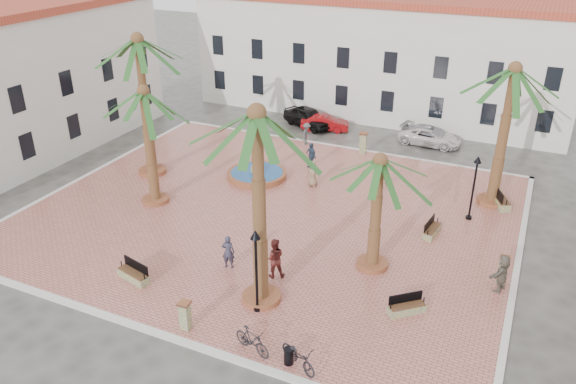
% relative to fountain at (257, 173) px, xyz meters
% --- Properties ---
extents(ground, '(120.00, 120.00, 0.00)m').
position_rel_fountain_xyz_m(ground, '(2.92, -3.80, -0.41)').
color(ground, '#56544F').
rests_on(ground, ground).
extents(plaza, '(26.00, 22.00, 0.15)m').
position_rel_fountain_xyz_m(plaza, '(2.92, -3.80, -0.34)').
color(plaza, '#C66F62').
rests_on(plaza, ground).
extents(kerb_n, '(26.30, 0.30, 0.16)m').
position_rel_fountain_xyz_m(kerb_n, '(2.92, 7.20, -0.33)').
color(kerb_n, silver).
rests_on(kerb_n, ground).
extents(kerb_s, '(26.30, 0.30, 0.16)m').
position_rel_fountain_xyz_m(kerb_s, '(2.92, -14.80, -0.33)').
color(kerb_s, silver).
rests_on(kerb_s, ground).
extents(kerb_e, '(0.30, 22.30, 0.16)m').
position_rel_fountain_xyz_m(kerb_e, '(15.92, -3.80, -0.33)').
color(kerb_e, silver).
rests_on(kerb_e, ground).
extents(kerb_w, '(0.30, 22.30, 0.16)m').
position_rel_fountain_xyz_m(kerb_w, '(-10.08, -3.80, -0.33)').
color(kerb_w, silver).
rests_on(kerb_w, ground).
extents(building_north, '(30.40, 7.40, 9.50)m').
position_rel_fountain_xyz_m(building_north, '(2.92, 16.19, 4.35)').
color(building_north, white).
rests_on(building_north, ground).
extents(building_west, '(6.40, 24.40, 10.00)m').
position_rel_fountain_xyz_m(building_west, '(-16.08, -3.80, 4.60)').
color(building_west, white).
rests_on(building_west, ground).
extents(fountain, '(3.76, 3.76, 1.94)m').
position_rel_fountain_xyz_m(fountain, '(0.00, 0.00, 0.00)').
color(fountain, '#A55936').
rests_on(fountain, plaza).
extents(palm_nw, '(5.73, 5.73, 8.91)m').
position_rel_fountain_xyz_m(palm_nw, '(-6.46, -2.19, 7.29)').
color(palm_nw, '#A55936').
rests_on(palm_nw, plaza).
extents(palm_sw, '(5.07, 5.07, 6.93)m').
position_rel_fountain_xyz_m(palm_sw, '(-3.80, -5.45, 5.51)').
color(palm_sw, '#A55936').
rests_on(palm_sw, plaza).
extents(palm_s, '(5.50, 5.50, 8.82)m').
position_rel_fountain_xyz_m(palm_s, '(6.04, -11.17, 7.25)').
color(palm_s, '#A55936').
rests_on(palm_s, plaza).
extents(palm_e, '(4.94, 4.94, 5.79)m').
position_rel_fountain_xyz_m(palm_e, '(9.63, -6.66, 4.43)').
color(palm_e, '#A55936').
rests_on(palm_e, plaza).
extents(palm_ne, '(5.53, 5.53, 8.22)m').
position_rel_fountain_xyz_m(palm_ne, '(13.99, 2.51, 6.66)').
color(palm_ne, '#A55936').
rests_on(palm_ne, plaza).
extents(bench_s, '(1.82, 0.93, 0.92)m').
position_rel_fountain_xyz_m(bench_s, '(0.08, -12.30, -0.00)').
color(bench_s, '#8F9566').
rests_on(bench_s, plaza).
extents(bench_se, '(1.54, 1.42, 0.85)m').
position_rel_fountain_xyz_m(bench_se, '(11.97, -9.44, -0.02)').
color(bench_se, '#8F9566').
rests_on(bench_se, plaza).
extents(bench_e, '(0.69, 1.65, 0.85)m').
position_rel_fountain_xyz_m(bench_e, '(11.59, -2.55, -0.02)').
color(bench_e, '#8F9566').
rests_on(bench_e, plaza).
extents(bench_ne, '(1.37, 2.08, 1.06)m').
position_rel_fountain_xyz_m(bench_ne, '(14.42, 2.44, 0.04)').
color(bench_ne, '#8F9566').
rests_on(bench_ne, plaza).
extents(lamppost_s, '(0.42, 0.42, 3.88)m').
position_rel_fountain_xyz_m(lamppost_s, '(6.20, -11.87, 2.37)').
color(lamppost_s, black).
rests_on(lamppost_s, plaza).
extents(lamppost_e, '(0.40, 0.40, 3.72)m').
position_rel_fountain_xyz_m(lamppost_e, '(13.09, 0.00, 2.25)').
color(lamppost_e, black).
rests_on(lamppost_e, plaza).
extents(bollard_se, '(0.49, 0.49, 1.29)m').
position_rel_fountain_xyz_m(bollard_se, '(4.14, -14.13, 0.40)').
color(bollard_se, '#8F9566').
rests_on(bollard_se, plaza).
extents(bollard_n, '(0.62, 0.62, 1.53)m').
position_rel_fountain_xyz_m(bollard_n, '(4.88, 6.60, 0.53)').
color(bollard_n, '#8F9566').
rests_on(bollard_n, plaza).
extents(bollard_e, '(0.49, 0.49, 1.36)m').
position_rel_fountain_xyz_m(bollard_e, '(15.32, -5.53, 0.44)').
color(bollard_e, '#8F9566').
rests_on(bollard_e, plaza).
extents(litter_bin, '(0.36, 0.36, 0.70)m').
position_rel_fountain_xyz_m(litter_bin, '(8.72, -14.20, 0.08)').
color(litter_bin, black).
rests_on(litter_bin, plaza).
extents(cyclist_a, '(0.69, 0.54, 1.68)m').
position_rel_fountain_xyz_m(cyclist_a, '(3.49, -9.58, 0.58)').
color(cyclist_a, '#313247').
rests_on(cyclist_a, plaza).
extents(bicycle_a, '(1.96, 1.44, 0.98)m').
position_rel_fountain_xyz_m(bicycle_a, '(9.11, -14.20, 0.23)').
color(bicycle_a, black).
rests_on(bicycle_a, plaza).
extents(cyclist_b, '(1.18, 1.10, 1.95)m').
position_rel_fountain_xyz_m(cyclist_b, '(5.78, -9.35, 0.71)').
color(cyclist_b, '#5A211E').
rests_on(cyclist_b, plaza).
extents(bicycle_b, '(1.83, 1.00, 1.06)m').
position_rel_fountain_xyz_m(bicycle_b, '(7.20, -14.20, 0.26)').
color(bicycle_b, black).
rests_on(bicycle_b, plaza).
extents(pedestrian_fountain_a, '(0.86, 0.61, 1.64)m').
position_rel_fountain_xyz_m(pedestrian_fountain_a, '(3.71, 0.31, 0.56)').
color(pedestrian_fountain_a, '#896E54').
rests_on(pedestrian_fountain_a, plaza).
extents(pedestrian_fountain_b, '(1.08, 0.92, 1.73)m').
position_rel_fountain_xyz_m(pedestrian_fountain_b, '(2.53, 2.84, 0.60)').
color(pedestrian_fountain_b, '#33465F').
rests_on(pedestrian_fountain_b, plaza).
extents(pedestrian_north, '(0.61, 1.04, 1.60)m').
position_rel_fountain_xyz_m(pedestrian_north, '(0.63, 6.60, 0.54)').
color(pedestrian_north, '#48484C').
rests_on(pedestrian_north, plaza).
extents(pedestrian_east, '(1.03, 1.73, 1.78)m').
position_rel_fountain_xyz_m(pedestrian_east, '(15.32, -6.13, 0.62)').
color(pedestrian_east, '#6E6557').
rests_on(pedestrian_east, plaza).
extents(car_black, '(4.88, 3.51, 1.54)m').
position_rel_fountain_xyz_m(car_black, '(-0.89, 10.55, 0.36)').
color(car_black, black).
rests_on(car_black, ground).
extents(car_red, '(3.89, 2.13, 1.21)m').
position_rel_fountain_xyz_m(car_red, '(0.63, 10.28, 0.19)').
color(car_red, maroon).
rests_on(car_red, ground).
extents(car_silver, '(4.63, 2.49, 1.27)m').
position_rel_fountain_xyz_m(car_silver, '(8.72, 10.81, 0.22)').
color(car_silver, '#A4A4AC').
rests_on(car_silver, ground).
extents(car_white, '(4.57, 2.25, 1.25)m').
position_rel_fountain_xyz_m(car_white, '(8.72, 10.59, 0.21)').
color(car_white, white).
rests_on(car_white, ground).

